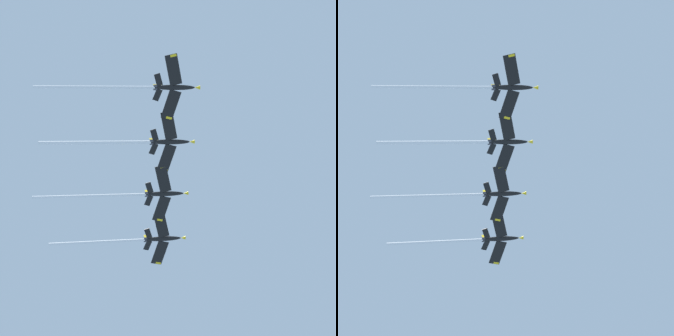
{
  "view_description": "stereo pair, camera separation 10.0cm",
  "coord_description": "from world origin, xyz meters",
  "views": [
    {
      "loc": [
        -43.16,
        -39.5,
        1.81
      ],
      "look_at": [
        10.84,
        16.8,
        171.56
      ],
      "focal_mm": 64.85,
      "sensor_mm": 36.0,
      "label": 1
    },
    {
      "loc": [
        -43.23,
        -39.43,
        1.81
      ],
      "look_at": [
        10.84,
        16.8,
        171.56
      ],
      "focal_mm": 64.85,
      "sensor_mm": 36.0,
      "label": 2
    }
  ],
  "objects": [
    {
      "name": "jet_inner_right",
      "position": [
        -11.37,
        1.53,
        169.7
      ],
      "size": [
        36.91,
        33.37,
        10.38
      ],
      "color": "black"
    },
    {
      "name": "jet_inner_left",
      "position": [
        10.43,
        28.8,
        170.04
      ],
      "size": [
        37.24,
        34.1,
        9.23
      ],
      "color": "black"
    },
    {
      "name": "jet_far_left",
      "position": [
        22.39,
        41.06,
        171.13
      ],
      "size": [
        34.24,
        31.55,
        9.06
      ],
      "color": "black"
    },
    {
      "name": "jet_centre",
      "position": [
        -1.82,
        15.97,
        169.74
      ],
      "size": [
        36.26,
        32.83,
        9.65
      ],
      "color": "black"
    }
  ]
}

